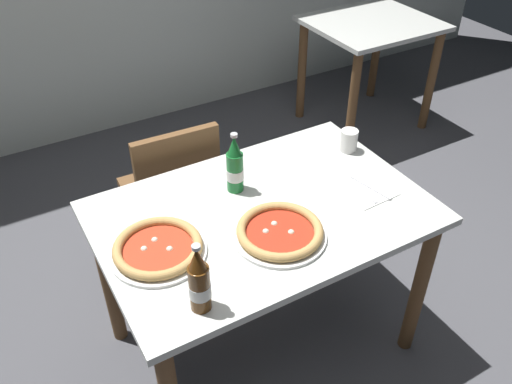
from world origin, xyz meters
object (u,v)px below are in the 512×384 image
dining_table_main (263,233)px  paper_cup (349,141)px  dining_table_background (370,44)px  beer_bottle_left (235,167)px  pizza_marinara_far (158,249)px  beer_bottle_center (199,282)px  pizza_margherita_near (280,232)px  chair_behind_table (173,191)px  napkin_with_cutlery (367,190)px

dining_table_main → paper_cup: size_ratio=12.63×
dining_table_background → beer_bottle_left: beer_bottle_left is taller
beer_bottle_left → dining_table_background: bearing=35.3°
dining_table_main → dining_table_background: same height
pizza_marinara_far → beer_bottle_center: 0.29m
pizza_margherita_near → beer_bottle_left: (-0.00, 0.32, 0.08)m
pizza_margherita_near → beer_bottle_left: bearing=90.5°
pizza_marinara_far → paper_cup: 0.95m
chair_behind_table → pizza_margherita_near: 0.82m
napkin_with_cutlery → dining_table_main: bearing=166.7°
beer_bottle_left → pizza_marinara_far: bearing=-154.6°
dining_table_main → paper_cup: bearing=17.9°
chair_behind_table → pizza_margherita_near: bearing=99.9°
dining_table_main → pizza_margherita_near: size_ratio=3.69×
dining_table_main → pizza_margherita_near: 0.21m
dining_table_main → napkin_with_cutlery: (0.41, -0.10, 0.12)m
pizza_marinara_far → beer_bottle_center: (0.03, -0.28, 0.08)m
pizza_margherita_near → pizza_marinara_far: (-0.39, 0.13, 0.00)m
pizza_margherita_near → pizza_marinara_far: same height
chair_behind_table → dining_table_background: bearing=-155.0°
chair_behind_table → paper_cup: 0.84m
dining_table_background → beer_bottle_center: (-2.01, -1.63, 0.26)m
chair_behind_table → pizza_marinara_far: (-0.30, -0.63, 0.29)m
chair_behind_table → dining_table_background: chair_behind_table is taller
paper_cup → pizza_marinara_far: bearing=-168.5°
napkin_with_cutlery → chair_behind_table: bearing=126.7°
beer_bottle_left → napkin_with_cutlery: (0.43, -0.26, -0.10)m
dining_table_background → dining_table_main: bearing=-140.7°
chair_behind_table → dining_table_background: size_ratio=1.06×
pizza_margherita_near → beer_bottle_left: beer_bottle_left is taller
dining_table_main → pizza_marinara_far: size_ratio=3.71×
beer_bottle_left → napkin_with_cutlery: beer_bottle_left is taller
dining_table_background → pizza_marinara_far: pizza_marinara_far is taller
dining_table_main → dining_table_background: bearing=39.3°
dining_table_main → pizza_margherita_near: pizza_margherita_near is taller
napkin_with_cutlery → paper_cup: 0.29m
paper_cup → pizza_margherita_near: bearing=-149.4°
dining_table_background → beer_bottle_center: beer_bottle_center is taller
chair_behind_table → dining_table_background: (1.74, 0.72, 0.11)m
dining_table_background → beer_bottle_left: 2.04m
dining_table_background → paper_cup: (-1.10, -1.16, 0.21)m
dining_table_background → pizza_marinara_far: 2.45m
dining_table_background → paper_cup: size_ratio=8.42×
chair_behind_table → paper_cup: bearing=147.9°
pizza_margherita_near → paper_cup: size_ratio=3.42×
chair_behind_table → napkin_with_cutlery: 0.92m
chair_behind_table → pizza_margherita_near: (0.10, -0.76, 0.29)m
pizza_marinara_far → napkin_with_cutlery: 0.83m
chair_behind_table → pizza_marinara_far: 0.76m
dining_table_main → dining_table_background: 2.10m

